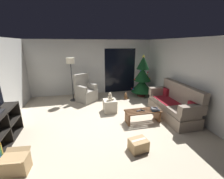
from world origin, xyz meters
TOP-DOWN VIEW (x-y plane):
  - ground_plane at (0.00, 0.00)m, footprint 7.00×7.00m
  - wall_back at (0.00, 3.06)m, footprint 5.72×0.12m
  - wall_right at (2.86, 0.00)m, footprint 0.12×6.00m
  - patio_door_frame at (1.32, 2.99)m, footprint 1.60×0.02m
  - patio_door_glass at (1.32, 2.97)m, footprint 1.50×0.02m
  - couch at (2.32, 0.00)m, footprint 0.82×1.95m
  - coffee_table at (1.18, -0.13)m, footprint 1.10×0.40m
  - remote_graphite at (1.03, -0.14)m, footprint 0.16×0.09m
  - remote_black at (1.15, -0.13)m, footprint 0.12×0.16m
  - book_stack at (1.53, -0.20)m, footprint 0.26×0.23m
  - cell_phone at (1.54, -0.19)m, footprint 0.13×0.16m
  - christmas_tree at (2.10, 2.08)m, footprint 0.95×0.95m
  - armchair at (-0.42, 2.06)m, footprint 0.96×0.96m
  - floor_lamp at (-0.94, 2.22)m, footprint 0.32×0.32m
  - ottoman at (0.35, 0.83)m, footprint 0.44×0.44m
  - teddy_bear_cream at (0.36, 0.82)m, footprint 0.21×0.22m
  - teddy_bear_chestnut_by_tree at (1.29, 1.90)m, footprint 0.21×0.22m
  - cardboard_box_open_near_shelf at (-1.90, -1.34)m, footprint 0.49×0.51m
  - cardboard_box_taped_mid_floor at (0.56, -1.28)m, footprint 0.44×0.37m

SIDE VIEW (x-z plane):
  - ground_plane at x=0.00m, z-range 0.00..0.00m
  - teddy_bear_chestnut_by_tree at x=1.29m, z-range -0.02..0.26m
  - cardboard_box_taped_mid_floor at x=0.56m, z-range 0.00..0.27m
  - cardboard_box_open_near_shelf at x=-1.90m, z-range -0.02..0.37m
  - ottoman at x=0.35m, z-range 0.00..0.43m
  - coffee_table at x=1.18m, z-range 0.06..0.45m
  - remote_graphite at x=1.03m, z-range 0.38..0.41m
  - remote_black at x=1.15m, z-range 0.38..0.41m
  - couch at x=2.32m, z-range -0.14..0.94m
  - armchair at x=-0.42m, z-range -0.16..0.97m
  - book_stack at x=1.53m, z-range 0.38..0.46m
  - cell_phone at x=1.54m, z-range 0.46..0.47m
  - teddy_bear_cream at x=0.36m, z-range 0.41..0.69m
  - christmas_tree at x=2.10m, z-range -0.10..1.78m
  - patio_door_glass at x=1.32m, z-range 0.00..2.10m
  - patio_door_frame at x=1.32m, z-range 0.00..2.20m
  - wall_back at x=0.00m, z-range 0.00..2.50m
  - wall_right at x=2.86m, z-range 0.00..2.50m
  - floor_lamp at x=-0.94m, z-range 0.61..2.40m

